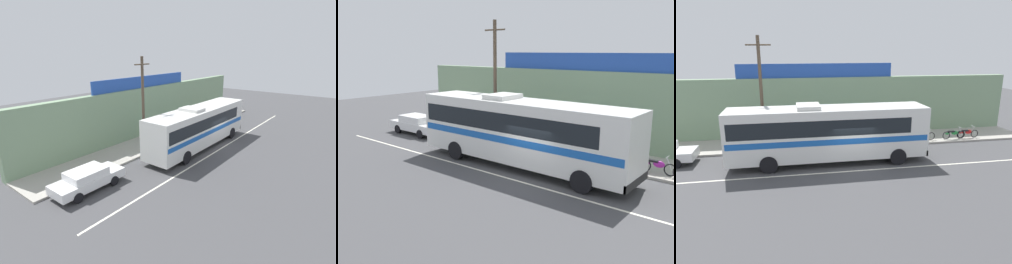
{
  "view_description": "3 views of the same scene",
  "coord_description": "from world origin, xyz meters",
  "views": [
    {
      "loc": [
        -20.56,
        -10.56,
        8.33
      ],
      "look_at": [
        -4.69,
        1.86,
        2.05
      ],
      "focal_mm": 28.28,
      "sensor_mm": 36.0,
      "label": 1
    },
    {
      "loc": [
        9.64,
        -13.65,
        6.04
      ],
      "look_at": [
        -2.7,
        1.35,
        1.65
      ],
      "focal_mm": 38.68,
      "sensor_mm": 36.0,
      "label": 2
    },
    {
      "loc": [
        -3.82,
        -17.58,
        7.1
      ],
      "look_at": [
        -0.31,
        1.52,
        1.8
      ],
      "focal_mm": 33.11,
      "sensor_mm": 36.0,
      "label": 3
    }
  ],
  "objects": [
    {
      "name": "motorcycle_blue",
      "position": [
        8.91,
        3.94,
        0.57
      ],
      "size": [
        1.89,
        0.56,
        0.94
      ],
      "color": "black",
      "rests_on": "sidewalk_slab"
    },
    {
      "name": "sidewalk_slab",
      "position": [
        0.0,
        5.2,
        0.07
      ],
      "size": [
        30.0,
        3.6,
        0.14
      ],
      "primitive_type": "cube",
      "color": "#A8A399",
      "rests_on": "ground_plane"
    },
    {
      "name": "intercity_bus",
      "position": [
        -1.47,
        0.98,
        2.07
      ],
      "size": [
        12.35,
        2.65,
        3.78
      ],
      "color": "silver",
      "rests_on": "ground_plane"
    },
    {
      "name": "motorcycle_purple",
      "position": [
        6.34,
        3.95,
        0.57
      ],
      "size": [
        1.95,
        0.56,
        0.94
      ],
      "color": "black",
      "rests_on": "sidewalk_slab"
    },
    {
      "name": "storefront_billboard",
      "position": [
        -1.48,
        7.35,
        5.35
      ],
      "size": [
        12.34,
        0.12,
        1.1
      ],
      "primitive_type": "cube",
      "color": "#234CAD",
      "rests_on": "storefront_facade"
    },
    {
      "name": "road_center_stripe",
      "position": [
        0.0,
        -0.8,
        0.0
      ],
      "size": [
        30.0,
        0.14,
        0.01
      ],
      "primitive_type": "cube",
      "color": "silver",
      "rests_on": "ground_plane"
    },
    {
      "name": "ground_plane",
      "position": [
        0.0,
        0.0,
        0.0
      ],
      "size": [
        70.0,
        70.0,
        0.0
      ],
      "primitive_type": "plane",
      "color": "#444447"
    },
    {
      "name": "motorcycle_orange",
      "position": [
        10.13,
        4.0,
        0.57
      ],
      "size": [
        1.85,
        0.56,
        0.94
      ],
      "color": "black",
      "rests_on": "sidewalk_slab"
    },
    {
      "name": "parked_car",
      "position": [
        -12.03,
        2.4,
        0.74
      ],
      "size": [
        4.56,
        1.84,
        1.37
      ],
      "color": "silver",
      "rests_on": "ground_plane"
    },
    {
      "name": "motorcycle_green",
      "position": [
        4.62,
        4.07,
        0.57
      ],
      "size": [
        1.83,
        0.56,
        0.94
      ],
      "color": "black",
      "rests_on": "sidewalk_slab"
    },
    {
      "name": "storefront_facade",
      "position": [
        0.0,
        7.35,
        2.4
      ],
      "size": [
        30.0,
        0.7,
        4.8
      ],
      "primitive_type": "cube",
      "color": "gray",
      "rests_on": "ground_plane"
    },
    {
      "name": "pedestrian_by_curb",
      "position": [
        2.73,
        4.99,
        1.04
      ],
      "size": [
        0.3,
        0.48,
        1.57
      ],
      "color": "navy",
      "rests_on": "sidewalk_slab"
    },
    {
      "name": "utility_pole",
      "position": [
        -5.53,
        3.7,
        4.14
      ],
      "size": [
        1.6,
        0.22,
        7.74
      ],
      "color": "brown",
      "rests_on": "sidewalk_slab"
    }
  ]
}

